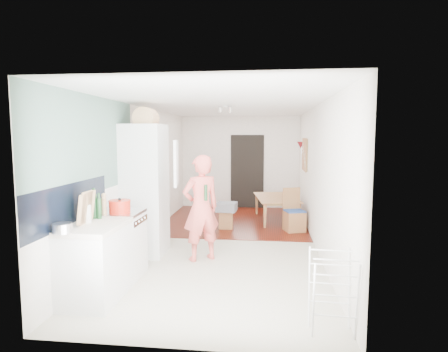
% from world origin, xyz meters
% --- Properties ---
extents(room_shell, '(3.20, 7.00, 2.50)m').
position_xyz_m(room_shell, '(0.00, 0.00, 1.25)').
color(room_shell, white).
rests_on(room_shell, ground).
extents(floor, '(3.20, 7.00, 0.01)m').
position_xyz_m(floor, '(0.00, 0.00, 0.00)').
color(floor, '#BDB4A1').
rests_on(floor, ground).
extents(wood_floor_overlay, '(3.20, 3.30, 0.01)m').
position_xyz_m(wood_floor_overlay, '(0.00, 1.85, 0.01)').
color(wood_floor_overlay, '#601209').
rests_on(wood_floor_overlay, room_shell).
extents(sage_wall_panel, '(0.02, 3.00, 1.30)m').
position_xyz_m(sage_wall_panel, '(-1.59, -2.00, 1.85)').
color(sage_wall_panel, slate).
rests_on(sage_wall_panel, room_shell).
extents(tile_splashback, '(0.02, 1.90, 0.50)m').
position_xyz_m(tile_splashback, '(-1.59, -2.55, 1.15)').
color(tile_splashback, black).
rests_on(tile_splashback, room_shell).
extents(doorway_recess, '(0.90, 0.04, 2.00)m').
position_xyz_m(doorway_recess, '(0.20, 3.48, 1.00)').
color(doorway_recess, black).
rests_on(doorway_recess, room_shell).
extents(base_cabinet, '(0.60, 0.90, 0.86)m').
position_xyz_m(base_cabinet, '(-1.30, -2.55, 0.43)').
color(base_cabinet, silver).
rests_on(base_cabinet, room_shell).
extents(worktop, '(0.62, 0.92, 0.06)m').
position_xyz_m(worktop, '(-1.30, -2.55, 0.89)').
color(worktop, beige).
rests_on(worktop, room_shell).
extents(range_cooker, '(0.60, 0.60, 0.88)m').
position_xyz_m(range_cooker, '(-1.30, -1.80, 0.44)').
color(range_cooker, silver).
rests_on(range_cooker, room_shell).
extents(cooker_top, '(0.60, 0.60, 0.04)m').
position_xyz_m(cooker_top, '(-1.30, -1.80, 0.90)').
color(cooker_top, silver).
rests_on(cooker_top, room_shell).
extents(fridge_housing, '(0.66, 0.66, 2.15)m').
position_xyz_m(fridge_housing, '(-1.27, -0.78, 1.07)').
color(fridge_housing, silver).
rests_on(fridge_housing, room_shell).
extents(fridge_door, '(0.14, 0.56, 0.70)m').
position_xyz_m(fridge_door, '(-0.66, -1.08, 1.55)').
color(fridge_door, silver).
rests_on(fridge_door, room_shell).
extents(fridge_interior, '(0.02, 0.52, 0.66)m').
position_xyz_m(fridge_interior, '(-0.96, -0.78, 1.55)').
color(fridge_interior, white).
rests_on(fridge_interior, room_shell).
extents(pinboard, '(0.03, 0.90, 0.70)m').
position_xyz_m(pinboard, '(1.58, 1.90, 1.55)').
color(pinboard, tan).
rests_on(pinboard, room_shell).
extents(pinboard_frame, '(0.00, 0.94, 0.74)m').
position_xyz_m(pinboard_frame, '(1.57, 1.90, 1.55)').
color(pinboard_frame, olive).
rests_on(pinboard_frame, room_shell).
extents(wall_sconce, '(0.18, 0.18, 0.16)m').
position_xyz_m(wall_sconce, '(1.54, 2.55, 1.75)').
color(wall_sconce, maroon).
rests_on(wall_sconce, room_shell).
extents(person, '(0.86, 0.79, 1.97)m').
position_xyz_m(person, '(-0.29, -0.98, 0.99)').
color(person, '#EE5F56').
rests_on(person, floor).
extents(dining_table, '(0.95, 1.46, 0.48)m').
position_xyz_m(dining_table, '(0.99, 1.94, 0.24)').
color(dining_table, olive).
rests_on(dining_table, floor).
extents(dining_chair, '(0.47, 0.47, 0.89)m').
position_xyz_m(dining_chair, '(1.30, 0.99, 0.45)').
color(dining_chair, olive).
rests_on(dining_chair, floor).
extents(stool, '(0.30, 0.30, 0.38)m').
position_xyz_m(stool, '(-0.12, 1.07, 0.19)').
color(stool, olive).
rests_on(stool, floor).
extents(grey_drape, '(0.44, 0.44, 0.18)m').
position_xyz_m(grey_drape, '(-0.11, 1.07, 0.47)').
color(grey_drape, slate).
rests_on(grey_drape, stool).
extents(drying_rack, '(0.45, 0.41, 0.82)m').
position_xyz_m(drying_rack, '(1.38, -3.05, 0.41)').
color(drying_rack, silver).
rests_on(drying_rack, floor).
extents(bread_bin, '(0.39, 0.37, 0.19)m').
position_xyz_m(bread_bin, '(-1.21, -0.81, 2.25)').
color(bread_bin, tan).
rests_on(bread_bin, fridge_housing).
extents(red_casserole, '(0.35, 0.35, 0.17)m').
position_xyz_m(red_casserole, '(-1.26, -1.87, 1.01)').
color(red_casserole, red).
rests_on(red_casserole, cooker_top).
extents(steel_pan, '(0.23, 0.23, 0.10)m').
position_xyz_m(steel_pan, '(-1.45, -2.98, 0.97)').
color(steel_pan, silver).
rests_on(steel_pan, worktop).
extents(held_bottle, '(0.05, 0.05, 0.24)m').
position_xyz_m(held_bottle, '(-0.19, -1.17, 1.11)').
color(held_bottle, '#18401E').
rests_on(held_bottle, person).
extents(bottle_a, '(0.08, 0.08, 0.31)m').
position_xyz_m(bottle_a, '(-1.44, -2.26, 1.08)').
color(bottle_a, '#18401E').
rests_on(bottle_a, worktop).
extents(bottle_b, '(0.07, 0.07, 0.26)m').
position_xyz_m(bottle_b, '(-1.37, -2.26, 1.05)').
color(bottle_b, '#18401E').
rests_on(bottle_b, worktop).
extents(bottle_c, '(0.11, 0.11, 0.22)m').
position_xyz_m(bottle_c, '(-1.41, -2.49, 1.03)').
color(bottle_c, silver).
rests_on(bottle_c, worktop).
extents(pepper_mill_front, '(0.07, 0.07, 0.20)m').
position_xyz_m(pepper_mill_front, '(-1.40, -2.06, 1.02)').
color(pepper_mill_front, tan).
rests_on(pepper_mill_front, worktop).
extents(pepper_mill_back, '(0.06, 0.06, 0.23)m').
position_xyz_m(pepper_mill_back, '(-1.40, -2.04, 1.03)').
color(pepper_mill_back, tan).
rests_on(pepper_mill_back, worktop).
extents(chopping_boards, '(0.08, 0.29, 0.39)m').
position_xyz_m(chopping_boards, '(-1.40, -2.55, 1.12)').
color(chopping_boards, tan).
rests_on(chopping_boards, worktop).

